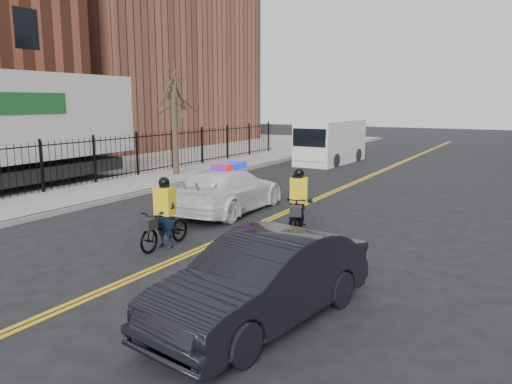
{
  "coord_description": "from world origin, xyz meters",
  "views": [
    {
      "loc": [
        6.75,
        -7.83,
        3.44
      ],
      "look_at": [
        0.94,
        2.37,
        1.3
      ],
      "focal_mm": 35.0,
      "sensor_mm": 36.0,
      "label": 1
    }
  ],
  "objects_px": {
    "cargo_van": "(330,143)",
    "cyclist_far": "(299,207)",
    "cyclist_near": "(165,223)",
    "police_cruiser": "(229,190)",
    "dark_sedan": "(263,280)"
  },
  "relations": [
    {
      "from": "cargo_van",
      "to": "cyclist_far",
      "type": "xyz_separation_m",
      "value": [
        4.88,
        -14.66,
        -0.47
      ]
    },
    {
      "from": "cyclist_near",
      "to": "cyclist_far",
      "type": "height_order",
      "value": "cyclist_far"
    },
    {
      "from": "police_cruiser",
      "to": "cyclist_near",
      "type": "height_order",
      "value": "cyclist_near"
    },
    {
      "from": "cyclist_near",
      "to": "cyclist_far",
      "type": "relative_size",
      "value": 0.99
    },
    {
      "from": "police_cruiser",
      "to": "cyclist_near",
      "type": "xyz_separation_m",
      "value": [
        0.81,
        -4.06,
        -0.1
      ]
    },
    {
      "from": "dark_sedan",
      "to": "cargo_van",
      "type": "xyz_separation_m",
      "value": [
        -6.7,
        19.93,
        0.46
      ]
    },
    {
      "from": "dark_sedan",
      "to": "cyclist_far",
      "type": "xyz_separation_m",
      "value": [
        -1.82,
        5.26,
        -0.02
      ]
    },
    {
      "from": "police_cruiser",
      "to": "dark_sedan",
      "type": "xyz_separation_m",
      "value": [
        4.8,
        -6.5,
        0.0
      ]
    },
    {
      "from": "police_cruiser",
      "to": "cyclist_far",
      "type": "height_order",
      "value": "cyclist_far"
    },
    {
      "from": "cargo_van",
      "to": "police_cruiser",
      "type": "bearing_deg",
      "value": -79.8
    },
    {
      "from": "police_cruiser",
      "to": "cyclist_far",
      "type": "xyz_separation_m",
      "value": [
        2.98,
        -1.24,
        -0.01
      ]
    },
    {
      "from": "dark_sedan",
      "to": "cargo_van",
      "type": "height_order",
      "value": "cargo_van"
    },
    {
      "from": "cargo_van",
      "to": "cyclist_near",
      "type": "distance_m",
      "value": 17.7
    },
    {
      "from": "police_cruiser",
      "to": "dark_sedan",
      "type": "bearing_deg",
      "value": 123.39
    },
    {
      "from": "cyclist_near",
      "to": "cyclist_far",
      "type": "distance_m",
      "value": 3.56
    }
  ]
}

